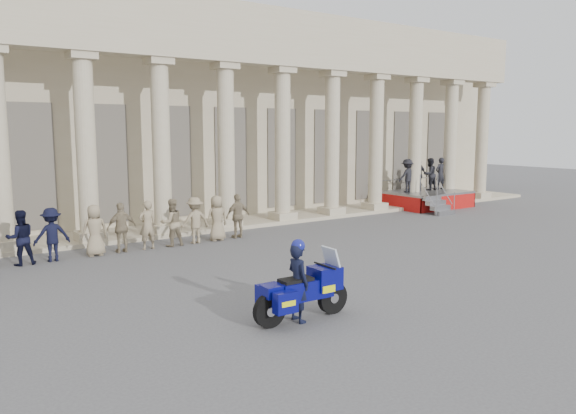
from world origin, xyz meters
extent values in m
plane|color=#4B4B4E|center=(0.00, 0.00, 0.00)|extent=(90.00, 90.00, 0.00)
cube|color=tan|center=(0.00, 15.00, 4.50)|extent=(40.00, 10.00, 9.00)
cube|color=tan|center=(0.00, 8.80, 0.07)|extent=(40.00, 2.60, 0.15)
cube|color=tan|center=(0.00, 8.00, 6.79)|extent=(35.80, 1.00, 1.00)
cube|color=tan|center=(0.00, 8.00, 7.89)|extent=(35.80, 1.00, 1.20)
cube|color=tan|center=(-6.50, 8.00, 0.30)|extent=(0.90, 0.90, 0.30)
cube|color=tan|center=(-3.90, 8.00, 0.30)|extent=(0.90, 0.90, 0.30)
cylinder|color=tan|center=(-3.90, 8.00, 3.25)|extent=(0.64, 0.64, 5.60)
cube|color=tan|center=(-3.90, 8.00, 6.17)|extent=(0.85, 0.85, 0.24)
cube|color=tan|center=(-1.30, 8.00, 0.30)|extent=(0.90, 0.90, 0.30)
cylinder|color=tan|center=(-1.30, 8.00, 3.25)|extent=(0.64, 0.64, 5.60)
cube|color=tan|center=(-1.30, 8.00, 6.17)|extent=(0.85, 0.85, 0.24)
cube|color=tan|center=(1.30, 8.00, 0.30)|extent=(0.90, 0.90, 0.30)
cylinder|color=tan|center=(1.30, 8.00, 3.25)|extent=(0.64, 0.64, 5.60)
cube|color=tan|center=(1.30, 8.00, 6.17)|extent=(0.85, 0.85, 0.24)
cube|color=tan|center=(3.90, 8.00, 0.30)|extent=(0.90, 0.90, 0.30)
cylinder|color=tan|center=(3.90, 8.00, 3.25)|extent=(0.64, 0.64, 5.60)
cube|color=tan|center=(3.90, 8.00, 6.17)|extent=(0.85, 0.85, 0.24)
cube|color=tan|center=(6.50, 8.00, 0.30)|extent=(0.90, 0.90, 0.30)
cylinder|color=tan|center=(6.50, 8.00, 3.25)|extent=(0.64, 0.64, 5.60)
cube|color=tan|center=(6.50, 8.00, 6.17)|extent=(0.85, 0.85, 0.24)
cube|color=tan|center=(9.10, 8.00, 0.30)|extent=(0.90, 0.90, 0.30)
cylinder|color=tan|center=(9.10, 8.00, 3.25)|extent=(0.64, 0.64, 5.60)
cube|color=tan|center=(9.10, 8.00, 6.17)|extent=(0.85, 0.85, 0.24)
cube|color=tan|center=(11.70, 8.00, 0.30)|extent=(0.90, 0.90, 0.30)
cylinder|color=tan|center=(11.70, 8.00, 3.25)|extent=(0.64, 0.64, 5.60)
cube|color=tan|center=(11.70, 8.00, 6.17)|extent=(0.85, 0.85, 0.24)
cube|color=tan|center=(14.30, 8.00, 0.30)|extent=(0.90, 0.90, 0.30)
cylinder|color=tan|center=(14.30, 8.00, 3.25)|extent=(0.64, 0.64, 5.60)
cube|color=tan|center=(14.30, 8.00, 6.17)|extent=(0.85, 0.85, 0.24)
cube|color=tan|center=(16.90, 8.00, 0.30)|extent=(0.90, 0.90, 0.30)
cylinder|color=tan|center=(16.90, 8.00, 3.25)|extent=(0.64, 0.64, 5.60)
cube|color=tan|center=(16.90, 8.00, 6.17)|extent=(0.85, 0.85, 0.24)
cube|color=black|center=(-5.20, 10.02, 2.55)|extent=(1.30, 0.12, 4.20)
cube|color=black|center=(-2.60, 10.02, 2.55)|extent=(1.30, 0.12, 4.20)
cube|color=black|center=(0.00, 10.02, 2.55)|extent=(1.30, 0.12, 4.20)
cube|color=black|center=(2.60, 10.02, 2.55)|extent=(1.30, 0.12, 4.20)
cube|color=black|center=(5.20, 10.02, 2.55)|extent=(1.30, 0.12, 4.20)
cube|color=black|center=(7.80, 10.02, 2.55)|extent=(1.30, 0.12, 4.20)
cube|color=black|center=(10.40, 10.02, 2.55)|extent=(1.30, 0.12, 4.20)
cube|color=black|center=(13.00, 10.02, 2.55)|extent=(1.30, 0.12, 4.20)
cube|color=black|center=(15.60, 10.02, 2.55)|extent=(1.30, 0.12, 4.20)
imported|color=black|center=(-6.32, 6.20, 0.79)|extent=(0.77, 0.60, 1.58)
imported|color=black|center=(-5.49, 6.20, 0.79)|extent=(1.02, 0.59, 1.58)
imported|color=gray|center=(-4.25, 6.20, 0.79)|extent=(0.77, 0.50, 1.58)
imported|color=gray|center=(-3.42, 6.20, 0.79)|extent=(0.92, 0.38, 1.58)
imported|color=gray|center=(-2.58, 6.20, 0.79)|extent=(0.58, 0.38, 1.58)
imported|color=gray|center=(-1.75, 6.20, 0.79)|extent=(0.77, 0.60, 1.58)
imported|color=gray|center=(-0.92, 6.20, 0.79)|extent=(1.02, 0.59, 1.58)
imported|color=gray|center=(-0.08, 6.20, 0.79)|extent=(0.77, 0.50, 1.58)
imported|color=gray|center=(0.75, 6.20, 0.79)|extent=(0.92, 0.38, 1.58)
cube|color=gray|center=(12.48, 7.85, 0.75)|extent=(3.93, 2.81, 0.10)
cube|color=maroon|center=(12.48, 6.47, 0.35)|extent=(3.93, 0.04, 0.70)
cube|color=maroon|center=(10.54, 7.85, 0.35)|extent=(0.04, 2.81, 0.70)
cube|color=maroon|center=(14.43, 7.85, 0.35)|extent=(0.04, 2.81, 0.70)
cube|color=gray|center=(11.12, 5.55, 0.10)|extent=(1.10, 0.28, 0.20)
cube|color=gray|center=(11.12, 5.83, 0.30)|extent=(1.10, 0.28, 0.20)
cube|color=gray|center=(11.12, 6.11, 0.50)|extent=(1.10, 0.28, 0.20)
cube|color=gray|center=(11.12, 6.39, 0.70)|extent=(1.10, 0.28, 0.20)
cylinder|color=gray|center=(12.48, 9.20, 1.30)|extent=(3.93, 0.04, 0.04)
imported|color=black|center=(11.28, 8.05, 1.60)|extent=(1.04, 0.60, 1.61)
imported|color=black|center=(12.08, 8.05, 1.60)|extent=(0.95, 0.39, 1.61)
imported|color=black|center=(12.88, 8.05, 1.60)|extent=(0.78, 0.61, 1.61)
imported|color=black|center=(13.68, 8.05, 1.60)|extent=(0.59, 0.39, 1.61)
cylinder|color=black|center=(-1.76, -2.13, 0.34)|extent=(0.68, 0.16, 0.68)
cylinder|color=black|center=(-3.30, -2.09, 0.34)|extent=(0.68, 0.16, 0.68)
cube|color=#090B69|center=(-2.48, -2.11, 0.64)|extent=(1.20, 0.46, 0.39)
cube|color=#090B69|center=(-1.97, -2.13, 0.80)|extent=(0.58, 0.55, 0.46)
cube|color=silver|center=(-1.97, -2.13, 0.57)|extent=(0.23, 0.32, 0.12)
cube|color=#B2BFCC|center=(-1.79, -2.13, 1.15)|extent=(0.23, 0.48, 0.55)
cube|color=black|center=(-2.69, -2.11, 0.84)|extent=(0.68, 0.37, 0.10)
cube|color=#090B69|center=(-3.25, -2.09, 0.72)|extent=(0.37, 0.36, 0.23)
cube|color=#090B69|center=(-3.16, -2.42, 0.57)|extent=(0.47, 0.24, 0.41)
cube|color=#D9E00B|center=(-3.16, -2.42, 0.57)|extent=(0.32, 0.26, 0.10)
cube|color=#090B69|center=(-3.14, -1.77, 0.57)|extent=(0.47, 0.24, 0.41)
cube|color=#D9E00B|center=(-3.14, -1.77, 0.57)|extent=(0.32, 0.26, 0.10)
cylinder|color=silver|center=(-2.99, -1.85, 0.31)|extent=(0.62, 0.12, 0.10)
cylinder|color=black|center=(-1.97, -2.13, 1.05)|extent=(0.06, 0.72, 0.04)
imported|color=black|center=(-2.64, -2.11, 0.80)|extent=(0.40, 0.59, 1.59)
sphere|color=navy|center=(-2.64, -2.11, 1.54)|extent=(0.28, 0.28, 0.28)
camera|label=1|loc=(-9.03, -10.92, 3.83)|focal=35.00mm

